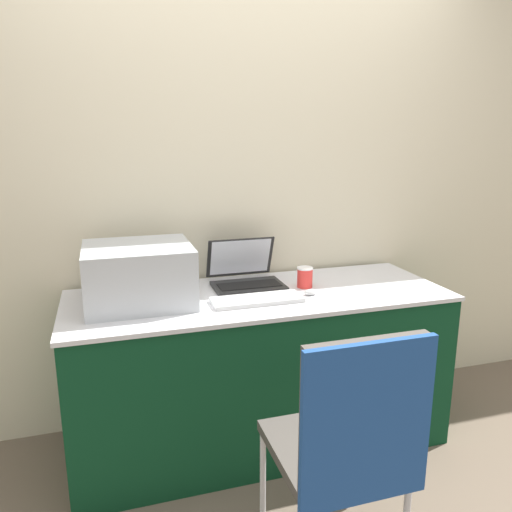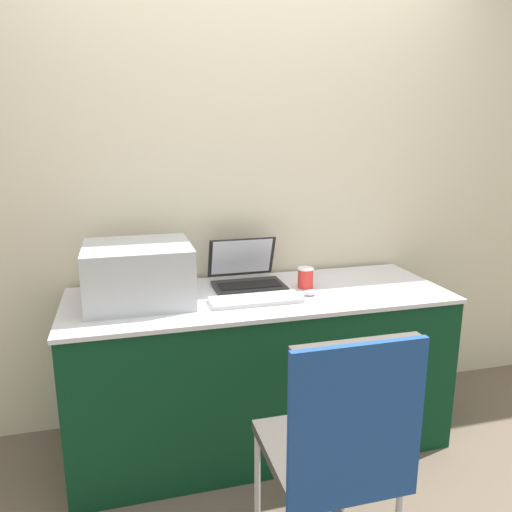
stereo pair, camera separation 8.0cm
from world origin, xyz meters
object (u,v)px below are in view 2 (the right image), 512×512
(printer, at_px, (138,271))
(chair, at_px, (340,438))
(coffee_cup, at_px, (305,278))
(external_keyboard, at_px, (256,300))
(laptop_left, at_px, (246,275))
(mouse, at_px, (311,293))

(printer, relative_size, chair, 0.49)
(printer, distance_m, chair, 1.16)
(chair, bearing_deg, coffee_cup, 76.34)
(printer, distance_m, external_keyboard, 0.55)
(coffee_cup, bearing_deg, printer, 179.98)
(coffee_cup, height_order, chair, chair)
(external_keyboard, relative_size, coffee_cup, 4.07)
(chair, bearing_deg, laptop_left, 92.36)
(laptop_left, xyz_separation_m, mouse, (0.25, -0.25, -0.04))
(laptop_left, relative_size, mouse, 5.08)
(external_keyboard, xyz_separation_m, coffee_cup, (0.30, 0.15, 0.04))
(laptop_left, height_order, mouse, laptop_left)
(laptop_left, relative_size, external_keyboard, 0.83)
(laptop_left, xyz_separation_m, external_keyboard, (-0.02, -0.27, -0.04))
(printer, xyz_separation_m, chair, (0.58, -0.95, -0.35))
(laptop_left, distance_m, coffee_cup, 0.30)
(printer, height_order, chair, printer)
(mouse, height_order, chair, chair)
(mouse, xyz_separation_m, chair, (-0.21, -0.82, -0.22))
(external_keyboard, bearing_deg, coffee_cup, 26.41)
(mouse, relative_size, chair, 0.07)
(printer, bearing_deg, chair, -58.44)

